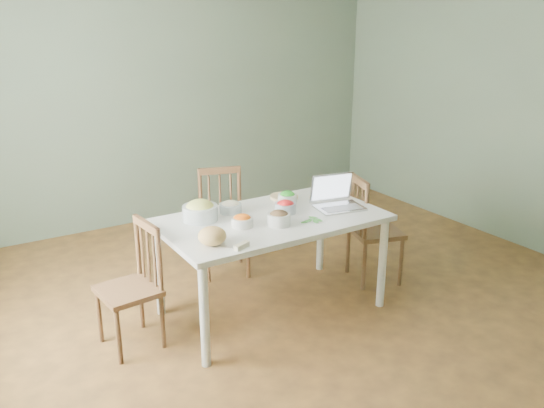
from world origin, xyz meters
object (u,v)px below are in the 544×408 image
dining_table (272,264)px  bread_boule (212,236)px  bowl_squash (200,210)px  chair_far (224,223)px  chair_right (375,229)px  chair_left (128,288)px  laptop (340,193)px

dining_table → bread_boule: size_ratio=8.77×
bowl_squash → chair_far: bearing=50.1°
chair_far → chair_right: (1.00, -0.78, 0.00)m
dining_table → chair_far: bearing=89.7°
chair_right → bowl_squash: size_ratio=3.64×
dining_table → bread_boule: bread_boule is taller
dining_table → chair_left: size_ratio=1.86×
dining_table → chair_left: 1.07m
chair_right → bowl_squash: 1.53m
laptop → chair_far: bearing=131.3°
chair_right → bread_boule: 1.65m
bread_boule → chair_far: bearing=59.5°
chair_left → chair_right: (2.07, -0.10, 0.02)m
bread_boule → bowl_squash: bearing=74.3°
chair_far → chair_right: size_ratio=0.99×
chair_far → chair_left: bearing=-129.9°
chair_left → bread_boule: 0.69m
chair_far → laptop: bearing=-41.8°
chair_far → laptop: size_ratio=2.59×
chair_right → laptop: bearing=119.7°
chair_left → laptop: laptop is taller
chair_far → bowl_squash: bearing=-112.5°
chair_right → bread_boule: size_ratio=4.98×
chair_far → chair_left: size_ratio=1.05×
dining_table → chair_left: bearing=174.9°
dining_table → laptop: (0.53, -0.11, 0.50)m
bread_boule → laptop: laptop is taller
chair_left → bowl_squash: size_ratio=3.44×
chair_left → bowl_squash: (0.60, 0.12, 0.39)m
chair_far → bread_boule: bearing=-103.0°
bowl_squash → dining_table: bearing=-25.4°
dining_table → bread_boule: (-0.59, -0.23, 0.43)m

